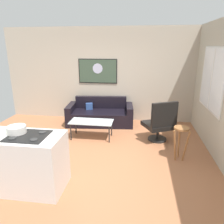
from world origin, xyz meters
name	(u,v)px	position (x,y,z in m)	size (l,w,h in m)	color
ground	(90,155)	(0.00, 0.00, -0.02)	(6.40, 6.40, 0.04)	#A86844
back_wall	(107,75)	(0.00, 2.42, 1.40)	(6.40, 0.05, 2.80)	#B7AA97
right_wall	(223,92)	(2.62, 0.30, 1.40)	(0.05, 6.40, 2.80)	#B7AF9A
couch	(100,115)	(-0.14, 1.93, 0.27)	(2.00, 1.05, 0.77)	black
coffee_table	(91,123)	(-0.15, 0.85, 0.41)	(1.07, 0.50, 0.45)	silver
armchair	(160,123)	(1.54, 0.88, 0.48)	(0.86, 0.85, 1.03)	black
bar_stool	(181,136)	(1.88, 0.05, 0.53)	(0.34, 0.34, 0.71)	#9B6337
kitchen_counter	(15,161)	(-0.94, -1.23, 0.46)	(1.62, 0.69, 0.95)	silver
mixing_bowl	(17,130)	(-0.87, -1.15, 0.98)	(0.30, 0.30, 0.13)	silver
wall_painting	(98,71)	(-0.28, 2.38, 1.52)	(1.18, 0.03, 0.73)	black
window	(212,79)	(2.59, 0.90, 1.55)	(0.03, 1.56, 1.39)	silver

